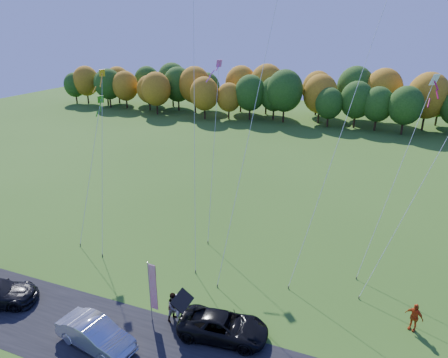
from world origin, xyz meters
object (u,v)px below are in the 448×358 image
(person_east, at_px, (414,317))
(feather_flag, at_px, (152,286))
(silver_sedan, at_px, (95,334))
(black_suv, at_px, (223,326))

(person_east, height_order, feather_flag, feather_flag)
(person_east, xyz_separation_m, feather_flag, (-14.97, -5.09, 1.67))
(silver_sedan, xyz_separation_m, feather_flag, (2.05, 3.04, 1.78))
(person_east, bearing_deg, feather_flag, -135.40)
(silver_sedan, bearing_deg, person_east, -54.92)
(silver_sedan, distance_m, feather_flag, 4.07)
(black_suv, xyz_separation_m, person_east, (10.48, 4.76, 0.18))
(silver_sedan, relative_size, feather_flag, 1.17)
(black_suv, height_order, person_east, person_east)
(feather_flag, bearing_deg, black_suv, 4.27)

